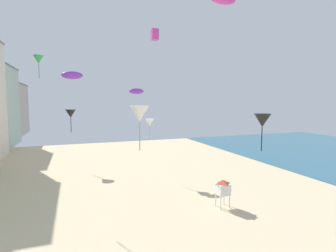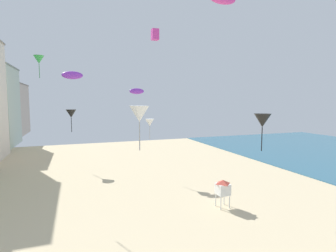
# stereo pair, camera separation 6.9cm
# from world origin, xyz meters

# --- Properties ---
(boardwalk_hotel_distant) EXTENTS (10.96, 20.58, 15.04)m
(boardwalk_hotel_distant) POSITION_xyz_m (-24.42, 83.15, 7.53)
(boardwalk_hotel_distant) COLOR #C6B29E
(boardwalk_hotel_distant) RESTS_ON ground
(lifeguard_stand) EXTENTS (1.10, 1.10, 2.55)m
(lifeguard_stand) POSITION_xyz_m (7.36, 17.47, 1.84)
(lifeguard_stand) COLOR white
(lifeguard_stand) RESTS_ON ground
(kite_white_delta) EXTENTS (1.60, 1.60, 3.63)m
(kite_white_delta) POSITION_xyz_m (-0.26, 17.92, 8.66)
(kite_white_delta) COLOR white
(kite_green_delta) EXTENTS (1.04, 1.04, 2.37)m
(kite_green_delta) POSITION_xyz_m (-8.54, 28.49, 14.10)
(kite_green_delta) COLOR green
(kite_black_delta) EXTENTS (1.48, 1.48, 3.36)m
(kite_black_delta) POSITION_xyz_m (-5.64, 38.42, 7.91)
(kite_black_delta) COLOR black
(kite_purple_parafoil) EXTENTS (1.77, 0.49, 0.69)m
(kite_purple_parafoil) POSITION_xyz_m (-5.24, 21.94, 11.95)
(kite_purple_parafoil) COLOR purple
(kite_magenta_box) EXTENTS (0.86, 0.86, 1.35)m
(kite_magenta_box) POSITION_xyz_m (4.73, 29.73, 18.13)
(kite_magenta_box) COLOR #DB3D9E
(kite_purple_parafoil_2) EXTENTS (2.03, 0.56, 0.79)m
(kite_purple_parafoil_2) POSITION_xyz_m (2.95, 32.57, 11.10)
(kite_purple_parafoil_2) COLOR purple
(kite_white_delta_2) EXTENTS (1.15, 1.15, 2.61)m
(kite_white_delta_2) POSITION_xyz_m (3.85, 29.39, 7.00)
(kite_white_delta_2) COLOR white
(kite_black_delta_2) EXTENTS (1.45, 1.45, 3.29)m
(kite_black_delta_2) POSITION_xyz_m (10.26, 15.94, 8.01)
(kite_black_delta_2) COLOR black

